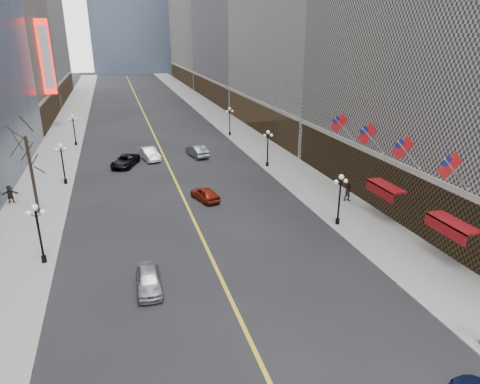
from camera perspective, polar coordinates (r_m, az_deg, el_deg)
sidewalk_east at (r=74.54m, az=-0.52°, el=8.29°), size 6.00×230.00×0.15m
sidewalk_west at (r=72.31m, az=-22.53°, el=6.35°), size 6.00×230.00×0.15m
lane_line at (r=81.86m, az=-12.07°, el=8.89°), size 0.25×200.00×0.02m
streetlamp_east_1 at (r=37.19m, az=13.17°, el=-0.29°), size 1.26×0.44×4.52m
streetlamp_east_2 at (r=52.84m, az=3.72°, el=6.33°), size 1.26×0.44×4.52m
streetlamp_east_3 at (r=69.63m, az=-1.38°, el=9.79°), size 1.26×0.44×4.52m
streetlamp_west_1 at (r=33.26m, az=-25.30°, el=-4.31°), size 1.26×0.44×4.52m
streetlamp_west_2 at (r=50.15m, az=-22.61°, el=4.02°), size 1.26×0.44×4.52m
streetlamp_west_3 at (r=67.62m, az=-21.29°, el=8.10°), size 1.26×0.44×4.52m
flag_2 at (r=31.76m, az=26.38°, el=2.88°), size 2.87×0.12×2.87m
flag_3 at (r=35.42m, az=21.08°, el=5.29°), size 2.87×0.12×2.87m
flag_4 at (r=39.38m, az=16.78°, el=7.20°), size 2.87×0.12×2.87m
flag_5 at (r=43.56m, az=13.26°, el=8.73°), size 2.87×0.12×2.87m
awning_b at (r=33.63m, az=26.27°, el=-3.87°), size 1.40×4.00×0.93m
awning_c at (r=39.36m, az=18.68°, el=0.59°), size 1.40×4.00×0.93m
theatre_marquee at (r=80.84m, az=-24.45°, el=16.04°), size 2.00×0.55×12.00m
tree_west_far at (r=41.93m, az=-26.48°, el=5.21°), size 3.60×3.60×7.92m
car_nb_near at (r=28.90m, az=-12.06°, el=-11.37°), size 1.79×4.14×1.39m
car_nb_mid at (r=57.79m, az=-11.99°, el=5.00°), size 2.74×5.11×1.60m
car_nb_far at (r=55.56m, az=-15.07°, el=4.03°), size 4.18×5.67×1.43m
car_sb_mid at (r=42.75m, az=-4.69°, el=-0.25°), size 2.72×4.27×1.35m
car_sb_far at (r=58.37m, az=-5.74°, el=5.48°), size 2.55×4.99×1.57m
ped_east_walk at (r=43.23m, az=14.30°, el=-0.02°), size 1.00×0.69×1.88m
ped_west_far at (r=47.13m, az=-28.32°, el=-0.26°), size 1.67×0.54×1.78m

